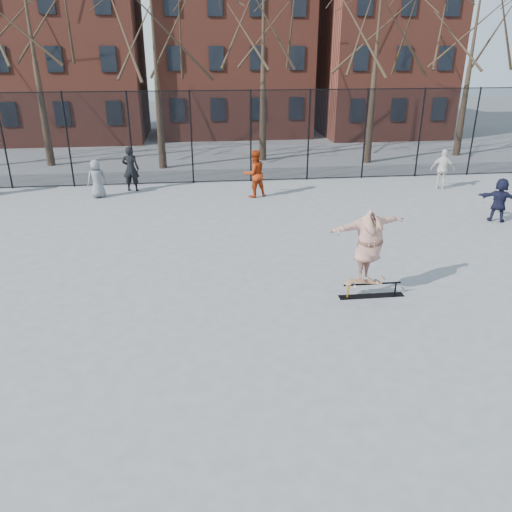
{
  "coord_description": "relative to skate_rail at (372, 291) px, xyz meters",
  "views": [
    {
      "loc": [
        -1.21,
        -9.15,
        5.69
      ],
      "look_at": [
        0.06,
        1.5,
        1.17
      ],
      "focal_mm": 35.0,
      "sensor_mm": 36.0,
      "label": 1
    }
  ],
  "objects": [
    {
      "name": "skateboard",
      "position": [
        -0.19,
        0.0,
        0.27
      ],
      "size": [
        0.87,
        0.21,
        0.1
      ],
      "primitive_type": null,
      "color": "#8F5A39",
      "rests_on": "skate_rail"
    },
    {
      "name": "ground",
      "position": [
        -2.91,
        -1.38,
        -0.14
      ],
      "size": [
        100.0,
        100.0,
        0.0
      ],
      "primitive_type": "plane",
      "color": "slate"
    },
    {
      "name": "fence",
      "position": [
        -2.92,
        11.62,
        1.91
      ],
      "size": [
        34.03,
        0.07,
        4.0
      ],
      "color": "black",
      "rests_on": "ground"
    },
    {
      "name": "bystander_black",
      "position": [
        -6.89,
        10.62,
        0.8
      ],
      "size": [
        0.74,
        0.53,
        1.89
      ],
      "primitive_type": "imported",
      "rotation": [
        0.0,
        0.0,
        3.02
      ],
      "color": "black",
      "rests_on": "ground"
    },
    {
      "name": "bystander_white",
      "position": [
        6.29,
        9.4,
        0.7
      ],
      "size": [
        1.07,
        0.79,
        1.68
      ],
      "primitive_type": "imported",
      "rotation": [
        0.0,
        0.0,
        2.7
      ],
      "color": "silver",
      "rests_on": "ground"
    },
    {
      "name": "tree_row",
      "position": [
        -3.16,
        15.77,
        7.22
      ],
      "size": [
        33.66,
        7.46,
        10.67
      ],
      "color": "black",
      "rests_on": "ground"
    },
    {
      "name": "rowhouses",
      "position": [
        -2.19,
        24.62,
        5.92
      ],
      "size": [
        29.0,
        7.0,
        13.0
      ],
      "color": "maroon",
      "rests_on": "ground"
    },
    {
      "name": "skate_rail",
      "position": [
        0.0,
        0.0,
        0.0
      ],
      "size": [
        1.62,
        0.25,
        0.36
      ],
      "color": "black",
      "rests_on": "ground"
    },
    {
      "name": "bystander_extra",
      "position": [
        -8.15,
        9.75,
        0.63
      ],
      "size": [
        0.88,
        0.73,
        1.54
      ],
      "primitive_type": "imported",
      "rotation": [
        0.0,
        0.0,
        3.52
      ],
      "color": "slate",
      "rests_on": "ground"
    },
    {
      "name": "bystander_navy",
      "position": [
        6.24,
        5.02,
        0.63
      ],
      "size": [
        1.46,
        1.14,
        1.54
      ],
      "primitive_type": "imported",
      "rotation": [
        0.0,
        0.0,
        2.59
      ],
      "color": "black",
      "rests_on": "ground"
    },
    {
      "name": "bystander_red",
      "position": [
        -1.84,
        9.11,
        0.81
      ],
      "size": [
        1.11,
        0.99,
        1.9
      ],
      "primitive_type": "imported",
      "rotation": [
        0.0,
        0.0,
        3.48
      ],
      "color": "#9C2D0D",
      "rests_on": "ground"
    },
    {
      "name": "skater",
      "position": [
        -0.19,
        0.0,
        1.21
      ],
      "size": [
        2.24,
        1.35,
        1.77
      ],
      "primitive_type": "imported",
      "rotation": [
        0.0,
        0.0,
        0.38
      ],
      "color": "#4C3687",
      "rests_on": "skateboard"
    }
  ]
}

